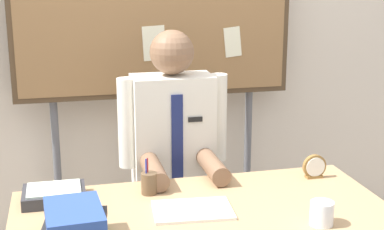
% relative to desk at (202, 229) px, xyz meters
% --- Properties ---
extents(back_wall, '(6.40, 0.08, 2.70)m').
position_rel_desk_xyz_m(back_wall, '(0.00, 1.29, 0.72)').
color(back_wall, beige).
rests_on(back_wall, ground_plane).
extents(desk, '(1.54, 0.73, 0.72)m').
position_rel_desk_xyz_m(desk, '(0.00, 0.00, 0.00)').
color(desk, tan).
rests_on(desk, ground_plane).
extents(person, '(0.55, 0.56, 1.39)m').
position_rel_desk_xyz_m(person, '(0.00, 0.59, 0.02)').
color(person, '#2D2D33').
rests_on(person, ground_plane).
extents(bulletin_board, '(1.59, 0.09, 1.93)m').
position_rel_desk_xyz_m(bulletin_board, '(0.00, 1.08, 0.79)').
color(bulletin_board, '#4C3823').
rests_on(bulletin_board, ground_plane).
extents(book_stack, '(0.25, 0.30, 0.14)m').
position_rel_desk_xyz_m(book_stack, '(-0.52, -0.19, 0.17)').
color(book_stack, '#337F47').
rests_on(book_stack, desk).
extents(open_notebook, '(0.34, 0.24, 0.01)m').
position_rel_desk_xyz_m(open_notebook, '(-0.05, -0.02, 0.10)').
color(open_notebook, white).
rests_on(open_notebook, desk).
extents(desk_clock, '(0.11, 0.04, 0.11)m').
position_rel_desk_xyz_m(desk_clock, '(0.60, 0.22, 0.14)').
color(desk_clock, olive).
rests_on(desk_clock, desk).
extents(coffee_mug, '(0.09, 0.09, 0.09)m').
position_rel_desk_xyz_m(coffee_mug, '(0.41, -0.25, 0.14)').
color(coffee_mug, white).
rests_on(coffee_mug, desk).
extents(pen_holder, '(0.07, 0.07, 0.16)m').
position_rel_desk_xyz_m(pen_holder, '(-0.19, 0.21, 0.14)').
color(pen_holder, brown).
rests_on(pen_holder, desk).
extents(paper_tray, '(0.26, 0.20, 0.06)m').
position_rel_desk_xyz_m(paper_tray, '(-0.59, 0.22, 0.12)').
color(paper_tray, '#333338').
rests_on(paper_tray, desk).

